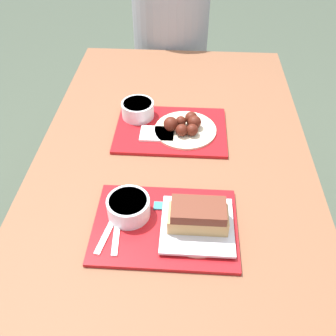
{
  "coord_description": "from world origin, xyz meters",
  "views": [
    {
      "loc": [
        0.04,
        -0.86,
        1.59
      ],
      "look_at": [
        -0.01,
        -0.02,
        0.8
      ],
      "focal_mm": 40.0,
      "sensor_mm": 36.0,
      "label": 1
    }
  ],
  "objects_px": {
    "tray_far": "(171,130)",
    "brisket_sandwich_plate": "(198,220)",
    "tray_near": "(165,226)",
    "person_seated_across": "(171,30)",
    "bowl_coleslaw_far": "(138,109)",
    "wings_plate_far": "(185,126)",
    "bowl_coleslaw_near": "(128,206)"
  },
  "relations": [
    {
      "from": "brisket_sandwich_plate",
      "to": "person_seated_across",
      "type": "relative_size",
      "value": 0.27
    },
    {
      "from": "tray_far",
      "to": "person_seated_across",
      "type": "distance_m",
      "value": 0.87
    },
    {
      "from": "tray_near",
      "to": "person_seated_across",
      "type": "bearing_deg",
      "value": 92.55
    },
    {
      "from": "person_seated_across",
      "to": "wings_plate_far",
      "type": "bearing_deg",
      "value": -83.54
    },
    {
      "from": "brisket_sandwich_plate",
      "to": "bowl_coleslaw_far",
      "type": "relative_size",
      "value": 1.64
    },
    {
      "from": "bowl_coleslaw_far",
      "to": "person_seated_across",
      "type": "relative_size",
      "value": 0.16
    },
    {
      "from": "bowl_coleslaw_far",
      "to": "person_seated_across",
      "type": "height_order",
      "value": "person_seated_across"
    },
    {
      "from": "bowl_coleslaw_near",
      "to": "person_seated_across",
      "type": "bearing_deg",
      "value": 87.95
    },
    {
      "from": "brisket_sandwich_plate",
      "to": "tray_far",
      "type": "bearing_deg",
      "value": 102.33
    },
    {
      "from": "tray_near",
      "to": "wings_plate_far",
      "type": "height_order",
      "value": "wings_plate_far"
    },
    {
      "from": "tray_near",
      "to": "tray_far",
      "type": "bearing_deg",
      "value": 91.15
    },
    {
      "from": "wings_plate_far",
      "to": "bowl_coleslaw_far",
      "type": "bearing_deg",
      "value": 155.47
    },
    {
      "from": "bowl_coleslaw_near",
      "to": "wings_plate_far",
      "type": "height_order",
      "value": "wings_plate_far"
    },
    {
      "from": "bowl_coleslaw_near",
      "to": "wings_plate_far",
      "type": "xyz_separation_m",
      "value": [
        0.14,
        0.39,
        -0.01
      ]
    },
    {
      "from": "bowl_coleslaw_near",
      "to": "person_seated_across",
      "type": "height_order",
      "value": "person_seated_across"
    },
    {
      "from": "bowl_coleslaw_near",
      "to": "brisket_sandwich_plate",
      "type": "distance_m",
      "value": 0.19
    },
    {
      "from": "tray_far",
      "to": "person_seated_across",
      "type": "height_order",
      "value": "person_seated_across"
    },
    {
      "from": "bowl_coleslaw_near",
      "to": "bowl_coleslaw_far",
      "type": "xyz_separation_m",
      "value": [
        -0.03,
        0.47,
        0.0
      ]
    },
    {
      "from": "tray_far",
      "to": "person_seated_across",
      "type": "xyz_separation_m",
      "value": [
        -0.05,
        0.87,
        -0.0
      ]
    },
    {
      "from": "tray_far",
      "to": "brisket_sandwich_plate",
      "type": "height_order",
      "value": "brisket_sandwich_plate"
    },
    {
      "from": "bowl_coleslaw_near",
      "to": "wings_plate_far",
      "type": "relative_size",
      "value": 0.54
    },
    {
      "from": "tray_near",
      "to": "brisket_sandwich_plate",
      "type": "height_order",
      "value": "brisket_sandwich_plate"
    },
    {
      "from": "person_seated_across",
      "to": "bowl_coleslaw_far",
      "type": "bearing_deg",
      "value": -95.52
    },
    {
      "from": "tray_far",
      "to": "brisket_sandwich_plate",
      "type": "bearing_deg",
      "value": -77.67
    },
    {
      "from": "bowl_coleslaw_near",
      "to": "person_seated_across",
      "type": "relative_size",
      "value": 0.16
    },
    {
      "from": "tray_near",
      "to": "bowl_coleslaw_far",
      "type": "distance_m",
      "value": 0.52
    },
    {
      "from": "brisket_sandwich_plate",
      "to": "tray_near",
      "type": "bearing_deg",
      "value": 175.52
    },
    {
      "from": "bowl_coleslaw_far",
      "to": "wings_plate_far",
      "type": "distance_m",
      "value": 0.19
    },
    {
      "from": "tray_far",
      "to": "bowl_coleslaw_near",
      "type": "bearing_deg",
      "value": -103.24
    },
    {
      "from": "tray_far",
      "to": "bowl_coleslaw_far",
      "type": "xyz_separation_m",
      "value": [
        -0.13,
        0.07,
        0.04
      ]
    },
    {
      "from": "bowl_coleslaw_near",
      "to": "bowl_coleslaw_far",
      "type": "bearing_deg",
      "value": 93.8
    },
    {
      "from": "bowl_coleslaw_far",
      "to": "person_seated_across",
      "type": "bearing_deg",
      "value": 84.48
    }
  ]
}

